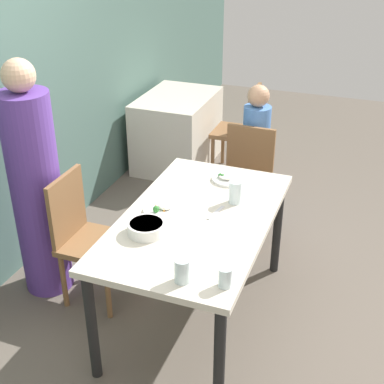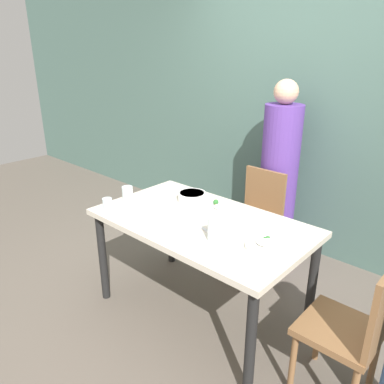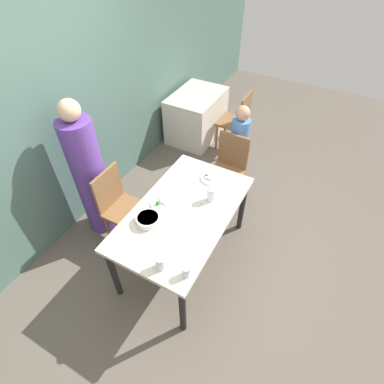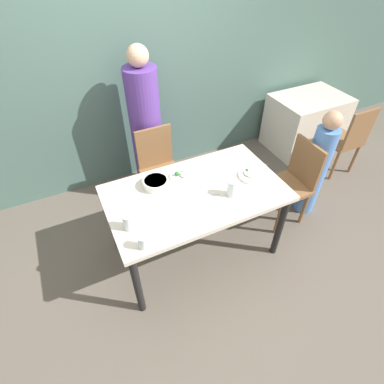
% 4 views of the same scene
% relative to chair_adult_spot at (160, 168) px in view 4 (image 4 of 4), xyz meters
% --- Properties ---
extents(ground_plane, '(10.00, 10.00, 0.00)m').
position_rel_chair_adult_spot_xyz_m(ground_plane, '(0.04, -0.77, -0.49)').
color(ground_plane, '#60564C').
extents(wall_back, '(10.00, 0.06, 2.70)m').
position_rel_chair_adult_spot_xyz_m(wall_back, '(0.04, 0.68, 0.86)').
color(wall_back, '#4C6B60').
rests_on(wall_back, ground_plane).
extents(dining_table, '(1.47, 0.85, 0.76)m').
position_rel_chair_adult_spot_xyz_m(dining_table, '(0.04, -0.77, 0.19)').
color(dining_table, beige).
rests_on(dining_table, ground_plane).
extents(chair_adult_spot, '(0.40, 0.40, 0.90)m').
position_rel_chair_adult_spot_xyz_m(chair_adult_spot, '(0.00, 0.00, 0.00)').
color(chair_adult_spot, brown).
rests_on(chair_adult_spot, ground_plane).
extents(chair_child_spot, '(0.40, 0.40, 0.90)m').
position_rel_chair_adult_spot_xyz_m(chair_child_spot, '(1.12, -0.78, 0.00)').
color(chair_child_spot, brown).
rests_on(chair_child_spot, ground_plane).
extents(person_adult, '(0.33, 0.33, 1.62)m').
position_rel_chair_adult_spot_xyz_m(person_adult, '(-0.00, 0.33, 0.26)').
color(person_adult, '#5B3893').
rests_on(person_adult, ground_plane).
extents(person_child, '(0.22, 0.22, 1.18)m').
position_rel_chair_adult_spot_xyz_m(person_child, '(1.40, -0.78, 0.07)').
color(person_child, '#5184D1').
rests_on(person_child, ground_plane).
extents(bowl_curry, '(0.21, 0.21, 0.07)m').
position_rel_chair_adult_spot_xyz_m(bowl_curry, '(-0.23, -0.56, 0.31)').
color(bowl_curry, white).
rests_on(bowl_curry, dining_table).
extents(plate_rice_adult, '(0.21, 0.21, 0.06)m').
position_rel_chair_adult_spot_xyz_m(plate_rice_adult, '(0.02, -0.54, 0.29)').
color(plate_rice_adult, white).
rests_on(plate_rice_adult, dining_table).
extents(plate_rice_child, '(0.23, 0.23, 0.05)m').
position_rel_chair_adult_spot_xyz_m(plate_rice_child, '(0.57, -0.80, 0.29)').
color(plate_rice_child, white).
rests_on(plate_rice_child, dining_table).
extents(glass_water_tall, '(0.07, 0.07, 0.11)m').
position_rel_chair_adult_spot_xyz_m(glass_water_tall, '(-0.53, -1.12, 0.33)').
color(glass_water_tall, silver).
rests_on(glass_water_tall, dining_table).
extents(glass_water_short, '(0.08, 0.08, 0.13)m').
position_rel_chair_adult_spot_xyz_m(glass_water_short, '(-0.56, -0.91, 0.34)').
color(glass_water_short, silver).
rests_on(glass_water_short, dining_table).
extents(glass_water_center, '(0.08, 0.08, 0.15)m').
position_rel_chair_adult_spot_xyz_m(glass_water_center, '(0.29, -0.93, 0.35)').
color(glass_water_center, silver).
rests_on(glass_water_center, dining_table).
extents(fork_steel, '(0.18, 0.06, 0.01)m').
position_rel_chair_adult_spot_xyz_m(fork_steel, '(0.12, -0.86, 0.28)').
color(fork_steel, silver).
rests_on(fork_steel, dining_table).
extents(background_table, '(0.94, 0.67, 0.73)m').
position_rel_chair_adult_spot_xyz_m(background_table, '(2.21, 0.24, -0.12)').
color(background_table, beige).
rests_on(background_table, ground_plane).
extents(chair_background, '(0.40, 0.40, 0.90)m').
position_rel_chair_adult_spot_xyz_m(chair_background, '(2.21, -0.44, 0.00)').
color(chair_background, brown).
rests_on(chair_background, ground_plane).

